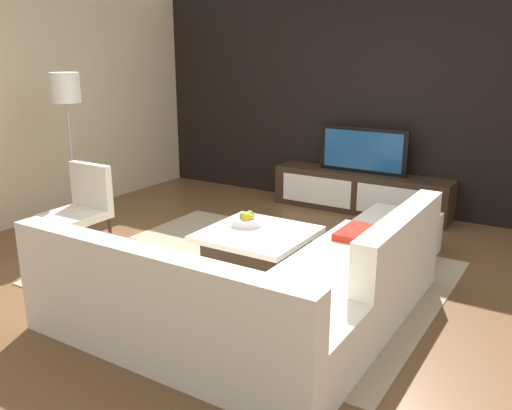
{
  "coord_description": "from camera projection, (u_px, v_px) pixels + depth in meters",
  "views": [
    {
      "loc": [
        2.37,
        -3.88,
        1.98
      ],
      "look_at": [
        -0.33,
        0.44,
        0.51
      ],
      "focal_mm": 38.11,
      "sensor_mm": 36.0,
      "label": 1
    }
  ],
  "objects": [
    {
      "name": "ground_plane",
      "position": [
        261.0,
        276.0,
        4.92
      ],
      "size": [
        14.0,
        14.0,
        0.0
      ],
      "primitive_type": "plane",
      "color": "brown"
    },
    {
      "name": "feature_wall_back",
      "position": [
        375.0,
        97.0,
        6.73
      ],
      "size": [
        6.4,
        0.12,
        2.8
      ],
      "primitive_type": "cube",
      "color": "black",
      "rests_on": "ground"
    },
    {
      "name": "side_wall_left",
      "position": [
        36.0,
        100.0,
        6.32
      ],
      "size": [
        0.12,
        5.2,
        2.8
      ],
      "primitive_type": "cube",
      "color": "beige",
      "rests_on": "ground"
    },
    {
      "name": "area_rug",
      "position": [
        252.0,
        273.0,
        4.97
      ],
      "size": [
        3.29,
        2.62,
        0.01
      ],
      "primitive_type": "cube",
      "color": "tan",
      "rests_on": "ground"
    },
    {
      "name": "media_console",
      "position": [
        361.0,
        192.0,
        6.8
      ],
      "size": [
        2.22,
        0.46,
        0.5
      ],
      "color": "#332319",
      "rests_on": "ground"
    },
    {
      "name": "television",
      "position": [
        363.0,
        150.0,
        6.65
      ],
      "size": [
        1.11,
        0.06,
        0.56
      ],
      "color": "black",
      "rests_on": "media_console"
    },
    {
      "name": "sectional_couch",
      "position": [
        261.0,
        294.0,
        3.89
      ],
      "size": [
        2.32,
        2.42,
        0.82
      ],
      "color": "silver",
      "rests_on": "ground"
    },
    {
      "name": "coffee_table",
      "position": [
        257.0,
        250.0,
        4.99
      ],
      "size": [
        0.94,
        0.93,
        0.38
      ],
      "color": "#332319",
      "rests_on": "ground"
    },
    {
      "name": "accent_chair_near",
      "position": [
        82.0,
        203.0,
        5.45
      ],
      "size": [
        0.52,
        0.54,
        0.87
      ],
      "rotation": [
        0.0,
        0.0,
        -0.01
      ],
      "color": "#332319",
      "rests_on": "ground"
    },
    {
      "name": "floor_lamp",
      "position": [
        66.0,
        98.0,
        5.88
      ],
      "size": [
        0.31,
        0.31,
        1.74
      ],
      "color": "#A5A5AA",
      "rests_on": "ground"
    },
    {
      "name": "ottoman",
      "position": [
        398.0,
        235.0,
        5.38
      ],
      "size": [
        0.7,
        0.7,
        0.4
      ],
      "primitive_type": "cube",
      "color": "silver",
      "rests_on": "ground"
    },
    {
      "name": "fruit_bowl",
      "position": [
        247.0,
        220.0,
        5.1
      ],
      "size": [
        0.28,
        0.28,
        0.14
      ],
      "color": "silver",
      "rests_on": "coffee_table"
    }
  ]
}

